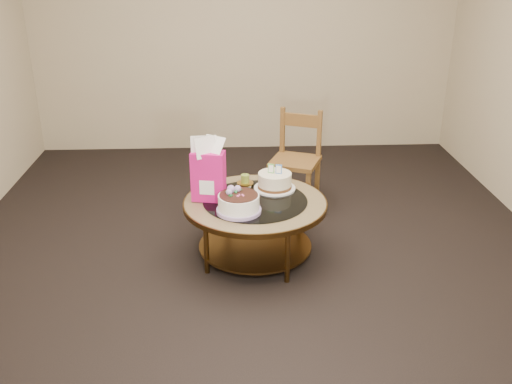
{
  "coord_description": "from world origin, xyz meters",
  "views": [
    {
      "loc": [
        -0.17,
        -3.66,
        2.11
      ],
      "look_at": [
        0.01,
        0.02,
        0.51
      ],
      "focal_mm": 40.0,
      "sensor_mm": 36.0,
      "label": 1
    }
  ],
  "objects_px": {
    "gift_bag": "(208,169)",
    "decorated_cake": "(239,204)",
    "dining_chair": "(296,159)",
    "coffee_table": "(255,210)",
    "cream_cake": "(275,181)"
  },
  "relations": [
    {
      "from": "gift_bag",
      "to": "decorated_cake",
      "type": "bearing_deg",
      "value": -36.1
    },
    {
      "from": "dining_chair",
      "to": "decorated_cake",
      "type": "bearing_deg",
      "value": -93.05
    },
    {
      "from": "coffee_table",
      "to": "decorated_cake",
      "type": "bearing_deg",
      "value": -122.85
    },
    {
      "from": "coffee_table",
      "to": "dining_chair",
      "type": "height_order",
      "value": "dining_chair"
    },
    {
      "from": "decorated_cake",
      "to": "dining_chair",
      "type": "relative_size",
      "value": 0.36
    },
    {
      "from": "cream_cake",
      "to": "dining_chair",
      "type": "height_order",
      "value": "dining_chair"
    },
    {
      "from": "decorated_cake",
      "to": "coffee_table",
      "type": "bearing_deg",
      "value": 57.15
    },
    {
      "from": "coffee_table",
      "to": "decorated_cake",
      "type": "relative_size",
      "value": 3.37
    },
    {
      "from": "cream_cake",
      "to": "coffee_table",
      "type": "bearing_deg",
      "value": -110.9
    },
    {
      "from": "decorated_cake",
      "to": "dining_chair",
      "type": "height_order",
      "value": "dining_chair"
    },
    {
      "from": "coffee_table",
      "to": "dining_chair",
      "type": "bearing_deg",
      "value": 66.77
    },
    {
      "from": "cream_cake",
      "to": "gift_bag",
      "type": "height_order",
      "value": "gift_bag"
    },
    {
      "from": "decorated_cake",
      "to": "gift_bag",
      "type": "xyz_separation_m",
      "value": [
        -0.2,
        0.22,
        0.17
      ]
    },
    {
      "from": "coffee_table",
      "to": "cream_cake",
      "type": "distance_m",
      "value": 0.29
    },
    {
      "from": "cream_cake",
      "to": "gift_bag",
      "type": "distance_m",
      "value": 0.53
    }
  ]
}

